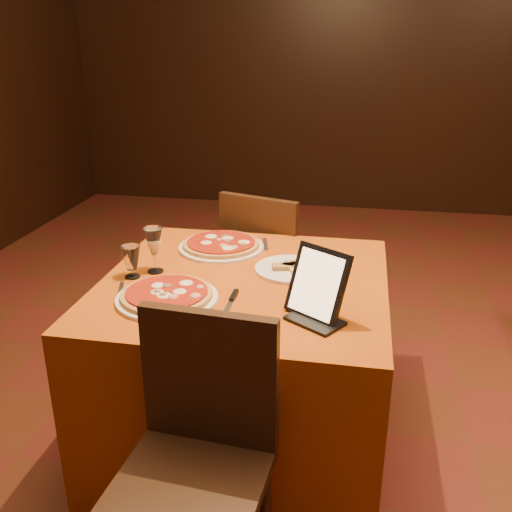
% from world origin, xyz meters
% --- Properties ---
extents(floor, '(6.00, 7.00, 0.01)m').
position_xyz_m(floor, '(0.00, 0.00, -0.01)').
color(floor, '#5E2D19').
rests_on(floor, ground).
extents(wall_back, '(6.00, 0.01, 2.80)m').
position_xyz_m(wall_back, '(0.00, 3.50, 1.40)').
color(wall_back, black).
rests_on(wall_back, floor).
extents(main_table, '(1.10, 1.10, 0.75)m').
position_xyz_m(main_table, '(-0.59, -0.13, 0.38)').
color(main_table, '#A9460A').
rests_on(main_table, floor).
extents(chair_main_near, '(0.40, 0.40, 0.91)m').
position_xyz_m(chair_main_near, '(-0.59, -0.91, 0.46)').
color(chair_main_near, black).
rests_on(chair_main_near, floor).
extents(chair_main_far, '(0.50, 0.50, 0.91)m').
position_xyz_m(chair_main_far, '(-0.59, 0.67, 0.46)').
color(chair_main_far, black).
rests_on(chair_main_far, floor).
extents(pizza_near, '(0.37, 0.37, 0.03)m').
position_xyz_m(pizza_near, '(-0.82, -0.36, 0.77)').
color(pizza_near, white).
rests_on(pizza_near, main_table).
extents(pizza_far, '(0.38, 0.38, 0.03)m').
position_xyz_m(pizza_far, '(-0.76, 0.19, 0.77)').
color(pizza_far, white).
rests_on(pizza_far, main_table).
extents(cutlet_dish, '(0.29, 0.29, 0.03)m').
position_xyz_m(cutlet_dish, '(-0.42, -0.01, 0.76)').
color(cutlet_dish, white).
rests_on(cutlet_dish, main_table).
extents(wine_glass, '(0.09, 0.09, 0.19)m').
position_xyz_m(wine_glass, '(-0.95, -0.12, 0.84)').
color(wine_glass, '#E0CD7F').
rests_on(wine_glass, main_table).
extents(water_glass, '(0.08, 0.08, 0.13)m').
position_xyz_m(water_glass, '(-1.02, -0.19, 0.81)').
color(water_glass, silver).
rests_on(water_glass, main_table).
extents(tablet, '(0.23, 0.20, 0.24)m').
position_xyz_m(tablet, '(-0.28, -0.38, 0.87)').
color(tablet, black).
rests_on(tablet, main_table).
extents(knife, '(0.02, 0.22, 0.01)m').
position_xyz_m(knife, '(-0.59, -0.38, 0.75)').
color(knife, '#BAB9C1').
rests_on(knife, main_table).
extents(fork_near, '(0.05, 0.13, 0.01)m').
position_xyz_m(fork_near, '(-1.02, -0.31, 0.75)').
color(fork_near, silver).
rests_on(fork_near, main_table).
extents(fork_far, '(0.05, 0.16, 0.01)m').
position_xyz_m(fork_far, '(-0.57, 0.27, 0.75)').
color(fork_far, '#ADAEB4').
rests_on(fork_far, main_table).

